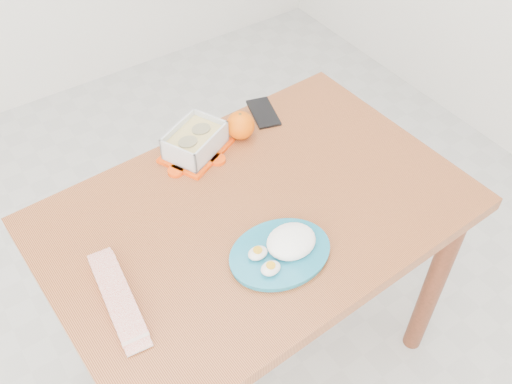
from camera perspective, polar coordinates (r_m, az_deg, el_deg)
ground at (r=2.04m, az=-5.73°, el=-16.69°), size 3.50×3.50×0.00m
dining_table at (r=1.52m, az=-0.00°, el=-4.60°), size 1.08×0.75×0.75m
food_container at (r=1.56m, az=-6.10°, el=5.01°), size 0.22×0.20×0.08m
orange_fruit at (r=1.60m, az=-1.57°, el=6.68°), size 0.08×0.08×0.08m
rice_plate at (r=1.32m, az=2.78°, el=-5.62°), size 0.26×0.26×0.07m
candy_bar at (r=1.29m, az=-13.67°, el=-10.13°), size 0.08×0.24×0.02m
smartphone at (r=1.71m, az=0.75°, el=7.93°), size 0.10×0.15×0.01m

